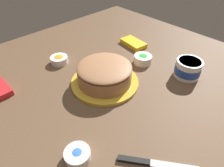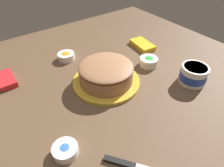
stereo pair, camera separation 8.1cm
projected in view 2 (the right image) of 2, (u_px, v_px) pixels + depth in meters
name	position (u px, v px, depth m)	size (l,w,h in m)	color
ground_plane	(115.00, 94.00, 0.81)	(1.54, 1.54, 0.00)	brown
frosted_cake	(106.00, 74.00, 0.84)	(0.29, 0.29, 0.10)	gold
frosting_tub	(193.00, 74.00, 0.85)	(0.12, 0.12, 0.08)	white
spreading_knife	(136.00, 167.00, 0.57)	(0.20, 0.16, 0.01)	silver
sprinkle_bowl_blue	(65.00, 150.00, 0.60)	(0.08, 0.08, 0.03)	white
sprinkle_bowl_green	(149.00, 61.00, 0.96)	(0.09, 0.09, 0.04)	white
sprinkle_bowl_orange	(66.00, 56.00, 1.00)	(0.09, 0.09, 0.04)	white
candy_box_lower	(142.00, 45.00, 1.11)	(0.15, 0.08, 0.02)	yellow
candy_box_upper	(6.00, 80.00, 0.87)	(0.13, 0.07, 0.02)	red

